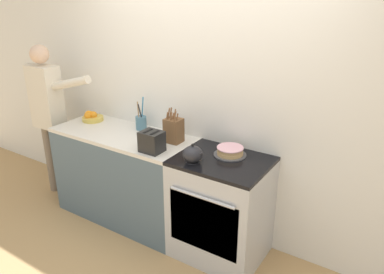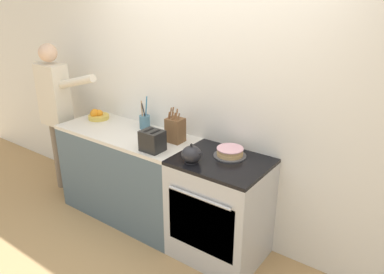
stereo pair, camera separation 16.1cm
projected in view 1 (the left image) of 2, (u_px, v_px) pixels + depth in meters
ground_plane at (168, 256)px, 3.37m from camera, size 16.00×16.00×0.00m
wall_back at (206, 100)px, 3.37m from camera, size 8.00×0.04×2.60m
counter_cabinet at (125, 176)px, 3.81m from camera, size 1.44×0.61×0.93m
stove_range at (221, 208)px, 3.25m from camera, size 0.77×0.64×0.93m
layer_cake at (230, 151)px, 3.14m from camera, size 0.28×0.28×0.07m
tea_kettle at (193, 154)px, 3.01m from camera, size 0.20×0.16×0.16m
knife_block at (174, 130)px, 3.39m from camera, size 0.15×0.13×0.32m
utensil_crock at (141, 122)px, 3.71m from camera, size 0.11×0.11×0.33m
fruit_bowl at (92, 117)px, 3.96m from camera, size 0.22×0.22×0.11m
toaster at (152, 142)px, 3.20m from camera, size 0.20×0.16×0.18m
person_baker at (48, 109)px, 4.05m from camera, size 0.95×0.20×1.71m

